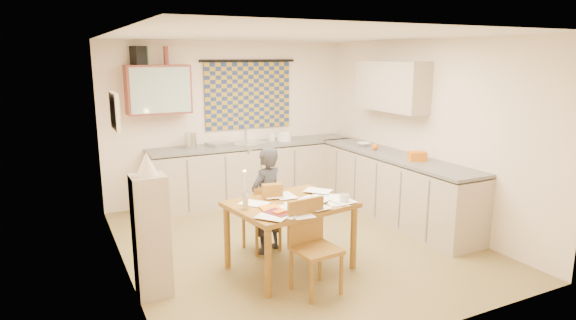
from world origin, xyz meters
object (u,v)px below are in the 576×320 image
counter_right (393,186)px  dining_table (290,235)px  chair_far (262,230)px  person (267,200)px  stove (448,209)px  counter_back (254,172)px  shelf_stand (151,236)px

counter_right → dining_table: bearing=-157.4°
chair_far → person: bearing=111.8°
stove → counter_back: bearing=117.4°
counter_right → chair_far: size_ratio=3.60×
counter_right → shelf_stand: (-3.54, -0.81, 0.15)m
counter_back → shelf_stand: 3.28m
chair_far → shelf_stand: size_ratio=0.69×
counter_back → counter_right: size_ratio=1.12×
counter_back → stove: counter_back is taller
stove → dining_table: stove is taller
counter_back → shelf_stand: shelf_stand is taller
counter_right → stove: counter_right is taller
chair_far → counter_back: bearing=-116.7°
dining_table → person: person is taller
dining_table → shelf_stand: bearing=168.7°
counter_back → person: 2.15m
chair_far → shelf_stand: bearing=14.6°
stove → shelf_stand: (-3.54, 0.25, 0.17)m
counter_back → chair_far: bearing=-110.1°
person → shelf_stand: size_ratio=1.05×
counter_back → stove: 3.11m
counter_right → person: (-2.13, -0.33, 0.18)m
dining_table → chair_far: 0.61m
stove → chair_far: (-2.16, 0.79, -0.18)m
counter_right → dining_table: (-2.09, -0.87, -0.07)m
counter_right → chair_far: counter_right is taller
shelf_stand → stove: bearing=-4.1°
counter_back → dining_table: counter_back is taller
counter_back → person: bearing=-108.7°
chair_far → person: size_ratio=0.65×
stove → shelf_stand: shelf_stand is taller
chair_far → shelf_stand: 1.52m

